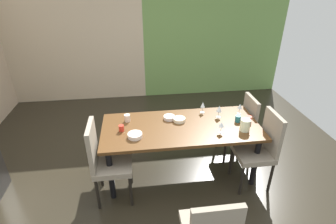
# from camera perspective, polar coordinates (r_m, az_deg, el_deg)

# --- Properties ---
(ground_plane) EXTENTS (5.91, 5.78, 0.02)m
(ground_plane) POSITION_cam_1_polar(r_m,az_deg,el_deg) (3.68, -0.76, -14.60)
(ground_plane) COLOR black
(back_panel_interior) EXTENTS (2.86, 0.10, 2.55)m
(back_panel_interior) POSITION_cam_1_polar(r_m,az_deg,el_deg) (5.79, -20.14, 14.37)
(back_panel_interior) COLOR beige
(back_panel_interior) RESTS_ON ground_plane
(garden_window_panel) EXTENTS (3.05, 0.10, 2.55)m
(garden_window_panel) POSITION_cam_1_polar(r_m,az_deg,el_deg) (5.92, 10.11, 15.87)
(garden_window_panel) COLOR #6C944C
(garden_window_panel) RESTS_ON ground_plane
(dining_table) EXTENTS (2.01, 0.90, 0.76)m
(dining_table) POSITION_cam_1_polar(r_m,az_deg,el_deg) (3.39, 2.86, -4.23)
(dining_table) COLOR #513217
(dining_table) RESTS_ON ground_plane
(chair_left_near) EXTENTS (0.44, 0.44, 1.04)m
(chair_left_near) POSITION_cam_1_polar(r_m,az_deg,el_deg) (3.17, -13.60, -9.90)
(chair_left_near) COLOR gray
(chair_left_near) RESTS_ON ground_plane
(chair_right_near) EXTENTS (0.44, 0.44, 1.03)m
(chair_right_near) POSITION_cam_1_polar(r_m,az_deg,el_deg) (3.48, 19.50, -7.13)
(chair_right_near) COLOR gray
(chair_right_near) RESTS_ON ground_plane
(chair_right_far) EXTENTS (0.44, 0.44, 0.94)m
(chair_right_far) POSITION_cam_1_polar(r_m,az_deg,el_deg) (3.97, 15.53, -2.35)
(chair_right_far) COLOR gray
(chair_right_far) RESTS_ON ground_plane
(wine_glass_front) EXTENTS (0.07, 0.07, 0.17)m
(wine_glass_front) POSITION_cam_1_polar(r_m,az_deg,el_deg) (3.55, 11.07, 0.64)
(wine_glass_front) COLOR silver
(wine_glass_front) RESTS_ON dining_table
(wine_glass_rear) EXTENTS (0.06, 0.06, 0.16)m
(wine_glass_rear) POSITION_cam_1_polar(r_m,az_deg,el_deg) (3.64, 7.58, 1.47)
(wine_glass_rear) COLOR silver
(wine_glass_rear) RESTS_ON dining_table
(wine_glass_north) EXTENTS (0.06, 0.06, 0.15)m
(wine_glass_north) POSITION_cam_1_polar(r_m,az_deg,el_deg) (3.71, 15.38, 1.12)
(wine_glass_north) COLOR silver
(wine_glass_north) RESTS_ON dining_table
(wine_glass_corner) EXTENTS (0.07, 0.07, 0.15)m
(wine_glass_corner) POSITION_cam_1_polar(r_m,az_deg,el_deg) (3.22, 11.55, -2.73)
(wine_glass_corner) COLOR silver
(wine_glass_corner) RESTS_ON dining_table
(serving_bowl_left) EXTENTS (0.15, 0.15, 0.05)m
(serving_bowl_left) POSITION_cam_1_polar(r_m,az_deg,el_deg) (3.49, 0.29, -1.21)
(serving_bowl_left) COLOR white
(serving_bowl_left) RESTS_ON dining_table
(serving_bowl_near_window) EXTENTS (0.16, 0.16, 0.05)m
(serving_bowl_near_window) POSITION_cam_1_polar(r_m,az_deg,el_deg) (3.44, 2.45, -1.66)
(serving_bowl_near_window) COLOR #F5E5C4
(serving_bowl_near_window) RESTS_ON dining_table
(serving_bowl_south) EXTENTS (0.17, 0.17, 0.05)m
(serving_bowl_south) POSITION_cam_1_polar(r_m,az_deg,el_deg) (3.13, -7.21, -5.07)
(serving_bowl_south) COLOR white
(serving_bowl_south) RESTS_ON dining_table
(cup_center) EXTENTS (0.08, 0.08, 0.09)m
(cup_center) POSITION_cam_1_polar(r_m,az_deg,el_deg) (3.47, -8.86, -1.29)
(cup_center) COLOR beige
(cup_center) RESTS_ON dining_table
(cup_right) EXTENTS (0.08, 0.08, 0.09)m
(cup_right) POSITION_cam_1_polar(r_m,az_deg,el_deg) (3.55, 17.11, -1.57)
(cup_right) COLOR red
(cup_right) RESTS_ON dining_table
(cup_near_shelf) EXTENTS (0.06, 0.06, 0.08)m
(cup_near_shelf) POSITION_cam_1_polar(r_m,az_deg,el_deg) (3.27, -10.11, -3.49)
(cup_near_shelf) COLOR red
(cup_near_shelf) RESTS_ON dining_table
(cup_west) EXTENTS (0.07, 0.07, 0.08)m
(cup_west) POSITION_cam_1_polar(r_m,az_deg,el_deg) (3.54, 14.98, -1.42)
(cup_west) COLOR #216671
(cup_west) RESTS_ON dining_table
(pitcher_east) EXTENTS (0.14, 0.12, 0.16)m
(pitcher_east) POSITION_cam_1_polar(r_m,az_deg,el_deg) (3.35, 16.47, -2.71)
(pitcher_east) COLOR white
(pitcher_east) RESTS_ON dining_table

